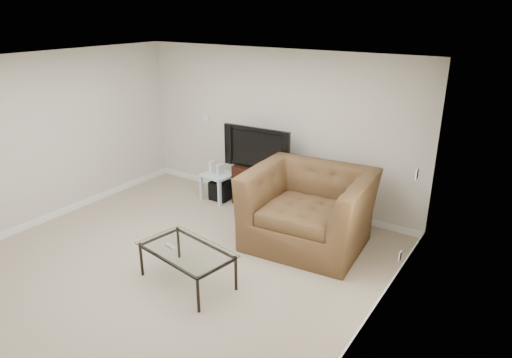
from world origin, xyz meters
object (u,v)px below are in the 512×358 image
Objects in this scene: side_table at (219,186)px; tv_stand at (261,185)px; television at (260,146)px; subwoofer at (221,190)px; coffee_table at (187,266)px; recliner at (309,196)px.

tv_stand is at bearing 18.37° from side_table.
television is 1.08m from subwoofer.
tv_stand reaches higher than side_table.
television is at bearing -90.00° from tv_stand.
coffee_table is at bearing -61.68° from subwoofer.
side_table is at bearing -152.94° from subwoofer.
side_table is 2.10m from recliner.
coffee_table is (-0.73, -1.66, -0.48)m from recliner.
television is 1.05m from side_table.
television reaches higher than tv_stand.
recliner is 1.87m from coffee_table.
recliner is (1.97, -0.56, 0.47)m from side_table.
side_table reaches higher than subwoofer.
coffee_table is (1.20, -2.23, 0.06)m from subwoofer.
subwoofer is 0.20× the size of recliner.
recliner is (1.27, -0.79, 0.37)m from tv_stand.
tv_stand is 0.70× the size of coffee_table.
coffee_table is at bearing -80.03° from television.
television reaches higher than subwoofer.
subwoofer is at bearing 27.06° from side_table.
coffee_table reaches higher than subwoofer.
side_table is 2.53m from coffee_table.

